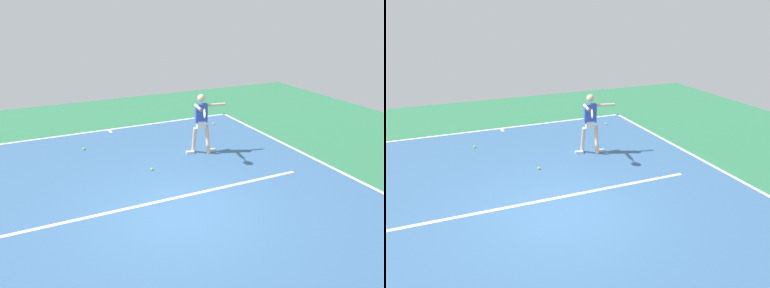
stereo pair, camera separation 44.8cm
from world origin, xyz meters
The scene contains 10 objects.
ground_plane centered at (0.00, 0.00, 0.00)m, with size 21.17×21.17×0.00m, color #2D754C.
court_surface centered at (0.00, 0.00, 0.00)m, with size 9.38×12.47×0.00m, color #38608E.
court_line_baseline_near centered at (0.00, -6.19, 0.00)m, with size 9.38×0.10×0.01m, color white.
court_line_sideline_left centered at (-4.64, 0.00, 0.00)m, with size 0.10×12.47×0.01m, color white.
court_line_service centered at (0.00, -0.60, 0.00)m, with size 7.03×0.10×0.01m, color white.
court_line_centre_mark centered at (0.00, -5.99, 0.00)m, with size 0.10×0.30×0.01m, color white.
tennis_player centered at (-1.95, -2.85, 1.01)m, with size 1.15×1.21×1.77m.
tennis_ball_by_baseline centered at (-0.19, -2.29, 0.03)m, with size 0.07×0.07×0.07m, color #CCE033.
tennis_ball_by_sideline centered at (-3.61, -5.17, 0.03)m, with size 0.07×0.07×0.07m, color #CCE033.
tennis_ball_near_service_line centered at (1.15, -4.58, 0.03)m, with size 0.07×0.07×0.07m, color #C6E53D.
Camera 1 is at (2.85, 6.62, 4.21)m, focal length 36.14 mm.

